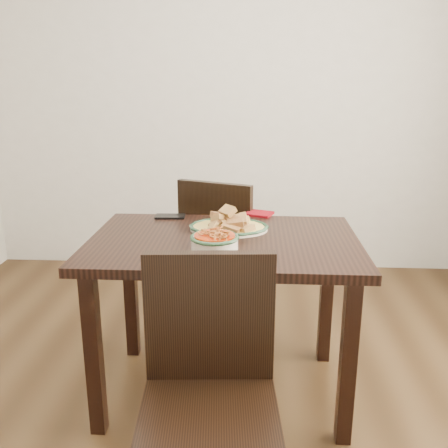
# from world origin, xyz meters

# --- Properties ---
(floor) EXTENTS (3.50, 3.50, 0.00)m
(floor) POSITION_xyz_m (0.00, 0.00, 0.00)
(floor) COLOR #332110
(floor) RESTS_ON ground
(wall_back) EXTENTS (3.50, 0.10, 2.60)m
(wall_back) POSITION_xyz_m (0.00, 1.75, 1.30)
(wall_back) COLOR beige
(wall_back) RESTS_ON ground
(dining_table) EXTENTS (1.15, 0.77, 0.75)m
(dining_table) POSITION_xyz_m (0.11, 0.09, 0.65)
(dining_table) COLOR black
(dining_table) RESTS_ON ground
(chair_far) EXTENTS (0.54, 0.54, 0.89)m
(chair_far) POSITION_xyz_m (0.07, 0.70, 0.50)
(chair_far) COLOR black
(chair_far) RESTS_ON ground
(chair_near) EXTENTS (0.45, 0.45, 0.89)m
(chair_near) POSITION_xyz_m (0.11, -0.59, 0.50)
(chair_near) COLOR black
(chair_near) RESTS_ON ground
(fish_plate) EXTENTS (0.35, 0.27, 0.11)m
(fish_plate) POSITION_xyz_m (0.13, 0.22, 0.79)
(fish_plate) COLOR beige
(fish_plate) RESTS_ON dining_table
(noodle_bowl) EXTENTS (0.20, 0.20, 0.08)m
(noodle_bowl) POSITION_xyz_m (0.09, -0.07, 0.79)
(noodle_bowl) COLOR beige
(noodle_bowl) RESTS_ON dining_table
(smartphone) EXTENTS (0.15, 0.08, 0.01)m
(smartphone) POSITION_xyz_m (-0.17, 0.41, 0.76)
(smartphone) COLOR black
(smartphone) RESTS_ON dining_table
(napkin) EXTENTS (0.16, 0.14, 0.01)m
(napkin) POSITION_xyz_m (0.27, 0.49, 0.76)
(napkin) COLOR maroon
(napkin) RESTS_ON dining_table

